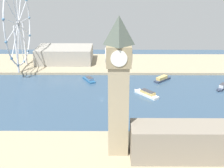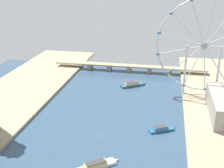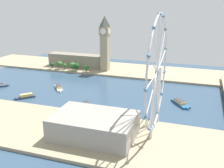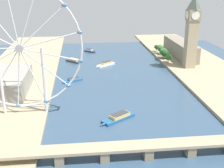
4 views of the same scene
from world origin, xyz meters
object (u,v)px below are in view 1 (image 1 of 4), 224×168
Objects in this scene: clock_tower at (118,85)px; ferris_wheel at (18,24)px; tour_boat_2 at (222,87)px; tour_boat_3 at (89,79)px; parliament_block at (208,142)px; riverside_hall at (65,55)px; tour_boat_1 at (147,93)px; tour_boat_4 at (162,79)px.

clock_tower is 225.35m from ferris_wheel.
tour_boat_2 is 0.76× the size of tour_boat_3.
riverside_hall is (228.08, 128.29, -1.37)m from parliament_block.
ferris_wheel is at bearing 121.00° from riverside_hall.
tour_boat_1 is (114.66, 27.87, -12.32)m from parliament_block.
clock_tower reaches higher than tour_boat_2.
parliament_block is 3.90× the size of tour_boat_3.
tour_boat_3 is (-39.31, -87.68, -57.03)m from ferris_wheel.
tour_boat_2 reaches higher than tour_boat_1.
riverside_hall is 3.17× the size of tour_boat_4.
tour_boat_4 is at bearing 1.85° from parliament_block.
clock_tower is at bearing -3.50° from tour_boat_2.
clock_tower is at bearing -147.99° from ferris_wheel.
parliament_block is 3.44× the size of tour_boat_1.
tour_boat_1 is at bearing -162.37° from tour_boat_4.
tour_boat_1 reaches higher than tour_boat_3.
ferris_wheel is at bearing 32.01° from clock_tower.
clock_tower reaches higher than tour_boat_4.
ferris_wheel is 3.71× the size of tour_boat_1.
clock_tower is 3.95× the size of tour_boat_4.
tour_boat_1 is at bearing 13.66° from parliament_block.
clock_tower reaches higher than tour_boat_1.
ferris_wheel is 180.83m from tour_boat_1.
parliament_block is 144.77m from tour_boat_2.
tour_boat_3 is (25.81, 145.60, -0.43)m from tour_boat_2.
tour_boat_4 is at bearing -119.06° from riverside_hall.
ferris_wheel is at bearing 22.08° from tour_boat_1.
parliament_block is at bearing -133.72° from tour_boat_4.
ferris_wheel is (190.96, 119.39, 8.02)m from clock_tower.
tour_boat_3 is at bearing -61.41° from tour_boat_2.
tour_boat_2 is at bearing -127.79° from tour_boat_3.
clock_tower is 234.57m from riverside_hall.
clock_tower is at bearing 164.07° from tour_boat_3.
tour_boat_2 is 147.87m from tour_boat_3.
ferris_wheel is at bearing 38.11° from tour_boat_3.
clock_tower is 3.55× the size of tour_boat_3.
tour_boat_1 is (107.33, -30.59, -48.65)m from clock_tower.
tour_boat_1 is 76.46m from tour_boat_3.
clock_tower is at bearing -154.86° from tour_boat_4.
clock_tower is at bearing 125.32° from tour_boat_1.
tour_boat_1 is (-113.42, -100.41, -10.95)m from riverside_hall.
parliament_block is 261.69m from riverside_hall.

